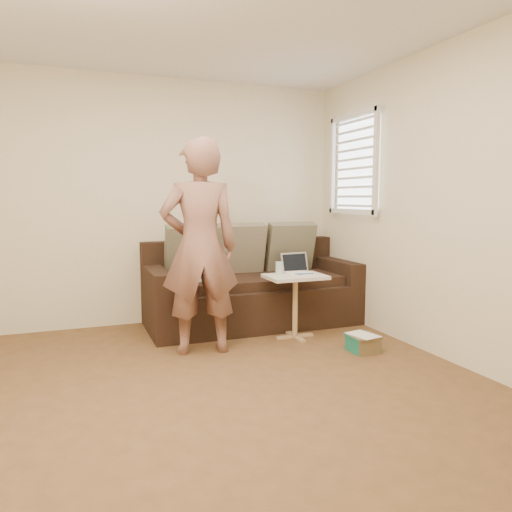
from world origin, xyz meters
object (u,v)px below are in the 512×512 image
at_px(laptop_silver, 301,275).
at_px(side_table, 295,306).
at_px(drinking_glass, 279,268).
at_px(sofa, 252,285).
at_px(laptop_white, 210,280).
at_px(person, 200,247).
at_px(striped_box, 363,343).

bearing_deg(laptop_silver, side_table, -128.16).
bearing_deg(drinking_glass, sofa, 99.43).
relative_size(sofa, side_table, 3.59).
xyz_separation_m(laptop_white, side_table, (0.69, -0.56, -0.21)).
relative_size(sofa, laptop_silver, 6.68).
relative_size(laptop_white, side_table, 0.53).
height_order(laptop_silver, laptop_white, laptop_white).
distance_m(sofa, side_table, 0.67).
height_order(person, striped_box, person).
bearing_deg(person, laptop_white, -105.94).
xyz_separation_m(sofa, person, (-0.75, -0.73, 0.50)).
distance_m(sofa, laptop_silver, 0.54).
height_order(drinking_glass, striped_box, drinking_glass).
distance_m(person, striped_box, 1.65).
distance_m(side_table, striped_box, 0.75).
xyz_separation_m(sofa, drinking_glass, (0.09, -0.51, 0.25)).
distance_m(person, drinking_glass, 0.90).
xyz_separation_m(laptop_silver, striped_box, (0.05, -1.12, -0.44)).
xyz_separation_m(laptop_white, drinking_glass, (0.57, -0.45, 0.15)).
bearing_deg(striped_box, sofa, 114.94).
bearing_deg(sofa, laptop_white, -172.03).
height_order(sofa, person, person).
height_order(sofa, side_table, sofa).
height_order(sofa, laptop_white, sofa).
bearing_deg(laptop_silver, striped_box, -93.69).
xyz_separation_m(sofa, laptop_white, (-0.48, -0.07, 0.10)).
bearing_deg(drinking_glass, laptop_white, 141.90).
relative_size(side_table, drinking_glass, 5.11).
bearing_deg(striped_box, person, 158.95).
bearing_deg(person, striped_box, 165.13).
bearing_deg(drinking_glass, person, -165.90).
distance_m(sofa, laptop_white, 0.50).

